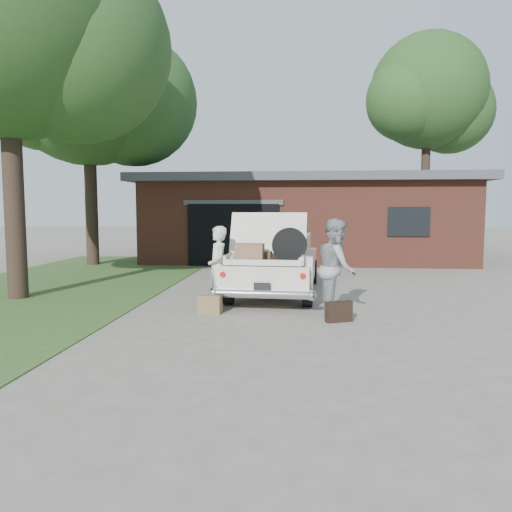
{
  "coord_description": "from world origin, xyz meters",
  "views": [
    {
      "loc": [
        0.94,
        -9.34,
        2.07
      ],
      "look_at": [
        0.0,
        0.6,
        1.1
      ],
      "focal_mm": 35.0,
      "sensor_mm": 36.0,
      "label": 1
    }
  ],
  "objects": [
    {
      "name": "woman_right",
      "position": [
        1.58,
        0.16,
        0.94
      ],
      "size": [
        0.73,
        0.93,
        1.87
      ],
      "primitive_type": "imported",
      "rotation": [
        0.0,
        0.0,
        1.59
      ],
      "color": "gray",
      "rests_on": "ground"
    },
    {
      "name": "tree_right",
      "position": [
        7.16,
        16.86,
        7.52
      ],
      "size": [
        6.55,
        5.7,
        10.7
      ],
      "color": "#38281E",
      "rests_on": "ground"
    },
    {
      "name": "tree_back",
      "position": [
        -6.57,
        8.05,
        6.39
      ],
      "size": [
        7.15,
        6.22,
        9.78
      ],
      "color": "#38281E",
      "rests_on": "ground"
    },
    {
      "name": "grass_strip",
      "position": [
        -5.5,
        3.0,
        0.01
      ],
      "size": [
        6.0,
        16.0,
        0.02
      ],
      "primitive_type": "cube",
      "color": "#2D4C1E",
      "rests_on": "ground"
    },
    {
      "name": "woman_left",
      "position": [
        -0.78,
        0.6,
        0.85
      ],
      "size": [
        0.6,
        0.72,
        1.7
      ],
      "primitive_type": "imported",
      "rotation": [
        0.0,
        0.0,
        -1.2
      ],
      "color": "silver",
      "rests_on": "ground"
    },
    {
      "name": "suitcase_right",
      "position": [
        1.6,
        -0.33,
        0.19
      ],
      "size": [
        0.51,
        0.33,
        0.38
      ],
      "primitive_type": "cube",
      "rotation": [
        0.0,
        0.0,
        0.39
      ],
      "color": "black",
      "rests_on": "ground"
    },
    {
      "name": "suitcase_left",
      "position": [
        -0.87,
        0.13,
        0.18
      ],
      "size": [
        0.49,
        0.24,
        0.36
      ],
      "primitive_type": "cube",
      "rotation": [
        0.0,
        0.0,
        -0.2
      ],
      "color": "olive",
      "rests_on": "ground"
    },
    {
      "name": "tree_left",
      "position": [
        -5.45,
        1.35,
        6.16
      ],
      "size": [
        6.62,
        5.75,
        9.32
      ],
      "color": "#38281E",
      "rests_on": "ground"
    },
    {
      "name": "ground",
      "position": [
        0.0,
        0.0,
        0.0
      ],
      "size": [
        90.0,
        90.0,
        0.0
      ],
      "primitive_type": "plane",
      "color": "gray",
      "rests_on": "ground"
    },
    {
      "name": "sedan",
      "position": [
        0.28,
        2.66,
        0.73
      ],
      "size": [
        2.17,
        5.05,
        1.97
      ],
      "rotation": [
        0.0,
        0.0,
        -0.05
      ],
      "color": "white",
      "rests_on": "ground"
    },
    {
      "name": "house",
      "position": [
        0.98,
        11.47,
        1.67
      ],
      "size": [
        12.8,
        7.8,
        3.3
      ],
      "color": "brown",
      "rests_on": "ground"
    }
  ]
}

